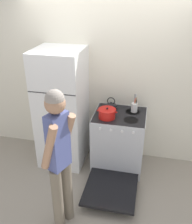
# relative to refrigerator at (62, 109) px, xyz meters

# --- Properties ---
(ground_plane) EXTENTS (14.00, 14.00, 0.00)m
(ground_plane) POSITION_rel_refrigerator_xyz_m (0.60, 0.35, -0.92)
(ground_plane) COLOR gray
(wall_back) EXTENTS (10.00, 0.06, 2.55)m
(wall_back) POSITION_rel_refrigerator_xyz_m (0.60, 0.38, 0.35)
(wall_back) COLOR silver
(wall_back) RESTS_ON ground_plane
(refrigerator) EXTENTS (0.69, 0.73, 1.84)m
(refrigerator) POSITION_rel_refrigerator_xyz_m (0.00, 0.00, 0.00)
(refrigerator) COLOR white
(refrigerator) RESTS_ON ground_plane
(stove_range) EXTENTS (0.77, 1.41, 0.92)m
(stove_range) POSITION_rel_refrigerator_xyz_m (0.90, -0.02, -0.46)
(stove_range) COLOR silver
(stove_range) RESTS_ON ground_plane
(dutch_oven_pot) EXTENTS (0.30, 0.25, 0.16)m
(dutch_oven_pot) POSITION_rel_refrigerator_xyz_m (0.72, -0.12, 0.07)
(dutch_oven_pot) COLOR red
(dutch_oven_pot) RESTS_ON stove_range
(tea_kettle) EXTENTS (0.20, 0.16, 0.20)m
(tea_kettle) POSITION_rel_refrigerator_xyz_m (0.74, 0.15, 0.06)
(tea_kettle) COLOR black
(tea_kettle) RESTS_ON stove_range
(utensil_jar) EXTENTS (0.10, 0.10, 0.28)m
(utensil_jar) POSITION_rel_refrigerator_xyz_m (1.09, 0.16, 0.07)
(utensil_jar) COLOR silver
(utensil_jar) RESTS_ON stove_range
(person) EXTENTS (0.37, 0.42, 1.76)m
(person) POSITION_rel_refrigerator_xyz_m (0.41, -1.22, 0.09)
(person) COLOR #6B6051
(person) RESTS_ON ground_plane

